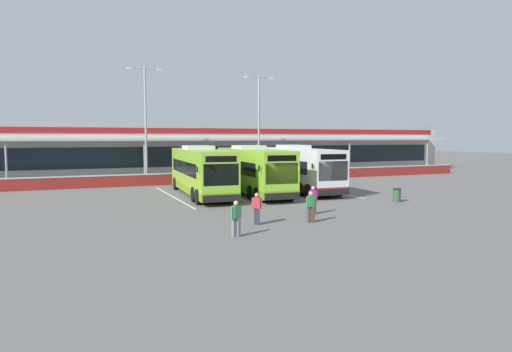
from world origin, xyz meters
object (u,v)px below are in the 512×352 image
(lamp_post_centre, at_px, (259,120))
(pedestrian_in_dark_coat, at_px, (311,206))
(coach_bus_leftmost, at_px, (201,172))
(pedestrian_near_bin, at_px, (236,217))
(coach_bus_left_centre, at_px, (252,171))
(litter_bin, at_px, (397,195))
(pedestrian_with_handbag, at_px, (313,199))
(pedestrian_child, at_px, (257,208))
(lamp_post_west, at_px, (146,117))
(coach_bus_centre, at_px, (298,169))

(lamp_post_centre, bearing_deg, pedestrian_in_dark_coat, -107.16)
(coach_bus_leftmost, xyz_separation_m, pedestrian_near_bin, (-2.53, -14.48, -0.91))
(coach_bus_left_centre, height_order, pedestrian_in_dark_coat, coach_bus_left_centre)
(lamp_post_centre, relative_size, litter_bin, 11.83)
(lamp_post_centre, bearing_deg, litter_bin, -85.31)
(lamp_post_centre, distance_m, litter_bin, 21.08)
(coach_bus_left_centre, xyz_separation_m, litter_bin, (7.41, -8.04, -1.32))
(litter_bin, bearing_deg, pedestrian_with_handbag, -165.01)
(pedestrian_in_dark_coat, distance_m, lamp_post_centre, 26.16)
(pedestrian_in_dark_coat, bearing_deg, pedestrian_child, 168.53)
(pedestrian_with_handbag, bearing_deg, pedestrian_near_bin, -148.08)
(coach_bus_left_centre, bearing_deg, lamp_post_west, 120.71)
(pedestrian_with_handbag, relative_size, lamp_post_west, 0.15)
(pedestrian_child, relative_size, pedestrian_near_bin, 1.00)
(coach_bus_left_centre, height_order, litter_bin, coach_bus_left_centre)
(pedestrian_with_handbag, relative_size, pedestrian_in_dark_coat, 1.00)
(coach_bus_left_centre, xyz_separation_m, pedestrian_in_dark_coat, (-1.80, -12.30, -0.91))
(pedestrian_child, bearing_deg, coach_bus_left_centre, 68.56)
(coach_bus_centre, relative_size, pedestrian_in_dark_coat, 7.58)
(pedestrian_in_dark_coat, relative_size, litter_bin, 1.74)
(pedestrian_child, bearing_deg, coach_bus_centre, 54.02)
(coach_bus_left_centre, bearing_deg, coach_bus_leftmost, 172.57)
(litter_bin, bearing_deg, lamp_post_west, 126.25)
(pedestrian_with_handbag, height_order, lamp_post_centre, lamp_post_centre)
(pedestrian_with_handbag, bearing_deg, lamp_post_west, 105.94)
(pedestrian_with_handbag, distance_m, lamp_post_west, 22.47)
(coach_bus_leftmost, xyz_separation_m, coach_bus_centre, (8.34, 0.04, 0.00))
(pedestrian_child, relative_size, lamp_post_west, 0.15)
(coach_bus_centre, distance_m, pedestrian_child, 15.23)
(coach_bus_left_centre, distance_m, litter_bin, 11.01)
(coach_bus_leftmost, distance_m, pedestrian_in_dark_coat, 13.05)
(coach_bus_leftmost, relative_size, pedestrian_near_bin, 7.58)
(coach_bus_centre, relative_size, pedestrian_with_handbag, 7.58)
(pedestrian_with_handbag, distance_m, pedestrian_child, 4.46)
(coach_bus_centre, height_order, pedestrian_with_handbag, coach_bus_centre)
(pedestrian_child, bearing_deg, pedestrian_with_handbag, 20.92)
(lamp_post_west, bearing_deg, lamp_post_centre, 6.20)
(coach_bus_leftmost, bearing_deg, pedestrian_in_dark_coat, -80.18)
(pedestrian_child, relative_size, litter_bin, 1.74)
(pedestrian_with_handbag, xyz_separation_m, pedestrian_in_dark_coat, (-1.36, -2.16, 0.02))
(coach_bus_left_centre, relative_size, pedestrian_near_bin, 7.58)
(coach_bus_centre, distance_m, pedestrian_near_bin, 18.16)
(coach_bus_leftmost, height_order, coach_bus_left_centre, same)
(coach_bus_left_centre, distance_m, pedestrian_child, 12.64)
(pedestrian_near_bin, bearing_deg, coach_bus_left_centre, 64.83)
(pedestrian_child, xyz_separation_m, lamp_post_centre, (10.36, 23.88, 5.42))
(litter_bin, bearing_deg, pedestrian_child, -162.91)
(coach_bus_left_centre, height_order, lamp_post_west, lamp_post_west)
(pedestrian_child, bearing_deg, coach_bus_leftmost, 87.27)
(coach_bus_leftmost, relative_size, coach_bus_centre, 1.00)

